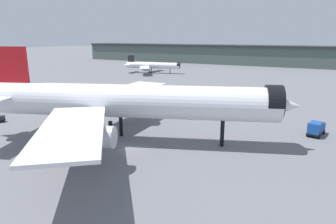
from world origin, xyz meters
name	(u,v)px	position (x,y,z in m)	size (l,w,h in m)	color
ground	(128,149)	(0.00, 0.00, 0.00)	(900.00, 900.00, 0.00)	slate
airliner_near_gate	(127,102)	(-2.26, 3.46, 8.12)	(61.99, 55.15, 18.43)	white
airliner_far_taxiway	(153,65)	(-53.95, 103.68, 4.29)	(34.64, 31.05, 9.74)	white
terminal_building	(233,54)	(-28.35, 180.71, 7.18)	(249.34, 25.74, 26.95)	#475651
service_truck_front	(316,128)	(30.81, 24.67, 1.59)	(3.61, 5.88, 3.00)	black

